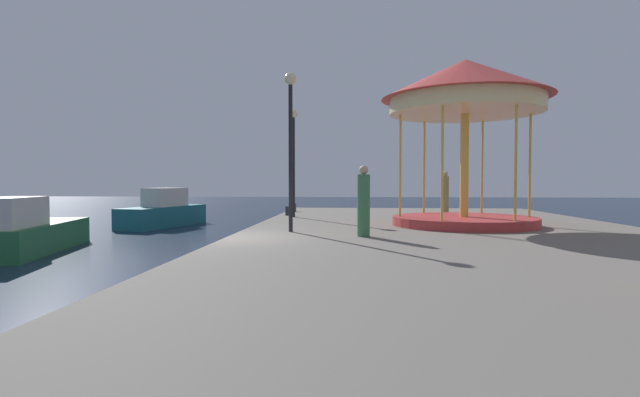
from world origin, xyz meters
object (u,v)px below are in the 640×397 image
bollard_center (294,207)px  person_by_the_water (445,193)px  lamp_post_mid_promenade (294,144)px  person_near_carousel (364,203)px  lamp_post_near_edge (291,124)px  bollard_north (288,211)px  motorboat_teal (164,212)px  motorboat_green (28,232)px  carousel (465,102)px

bollard_center → person_by_the_water: bearing=-2.9°
lamp_post_mid_promenade → person_near_carousel: lamp_post_mid_promenade is taller
lamp_post_mid_promenade → person_near_carousel: size_ratio=2.36×
bollard_center → lamp_post_near_edge: bearing=-83.2°
lamp_post_near_edge → bollard_north: size_ratio=11.60×
lamp_post_mid_promenade → bollard_center: (-0.47, 3.74, -2.85)m
bollard_north → person_by_the_water: size_ratio=0.20×
motorboat_teal → person_by_the_water: size_ratio=2.90×
motorboat_teal → person_by_the_water: bearing=-2.2°
motorboat_green → bollard_north: motorboat_green is taller
lamp_post_near_edge → motorboat_green: bearing=176.6°
motorboat_teal → bollard_north: (6.79, -2.91, 0.27)m
motorboat_green → person_near_carousel: size_ratio=3.02×
lamp_post_near_edge → person_near_carousel: size_ratio=2.44×
person_by_the_water → bollard_center: bearing=177.1°
motorboat_green → lamp_post_near_edge: lamp_post_near_edge is taller
bollard_north → person_near_carousel: 8.54m
person_near_carousel → carousel: bearing=45.3°
lamp_post_near_edge → bollard_north: 7.52m
person_by_the_water → lamp_post_mid_promenade: bearing=-153.8°
carousel → motorboat_green: bearing=-172.4°
motorboat_teal → bollard_center: motorboat_teal is taller
motorboat_green → lamp_post_mid_promenade: 9.98m
person_near_carousel → bollard_north: bearing=111.7°
carousel → lamp_post_mid_promenade: (-6.20, 3.46, -1.09)m
motorboat_teal → motorboat_green: size_ratio=1.00×
bollard_center → person_near_carousel: bearing=-73.1°
person_by_the_water → person_near_carousel: bearing=-111.6°
motorboat_green → motorboat_teal: bearing=86.0°
carousel → lamp_post_near_edge: bearing=-156.6°
carousel → lamp_post_near_edge: carousel is taller
motorboat_teal → person_by_the_water: person_by_the_water is taller
bollard_north → bollard_center: size_ratio=1.00×
motorboat_green → person_by_the_water: (14.66, 8.71, 1.06)m
bollard_center → bollard_north: bearing=-88.0°
lamp_post_near_edge → lamp_post_mid_promenade: 5.89m
person_near_carousel → bollard_center: bearing=106.9°
bollard_center → person_near_carousel: (3.25, -10.66, 0.69)m
lamp_post_near_edge → motorboat_teal: bearing=128.8°
motorboat_green → person_by_the_water: 17.08m
person_by_the_water → bollard_north: bearing=-161.8°
person_by_the_water → motorboat_teal: bearing=177.8°
lamp_post_mid_promenade → person_near_carousel: (2.77, -6.92, -2.15)m
bollard_north → person_near_carousel: size_ratio=0.21×
motorboat_green → bollard_center: motorboat_green is taller
motorboat_green → lamp_post_near_edge: (8.47, -0.51, 3.27)m
carousel → bollard_center: 10.57m
lamp_post_mid_promenade → bollard_center: bearing=97.2°
carousel → person_by_the_water: 7.57m
lamp_post_mid_promenade → person_by_the_water: lamp_post_mid_promenade is taller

